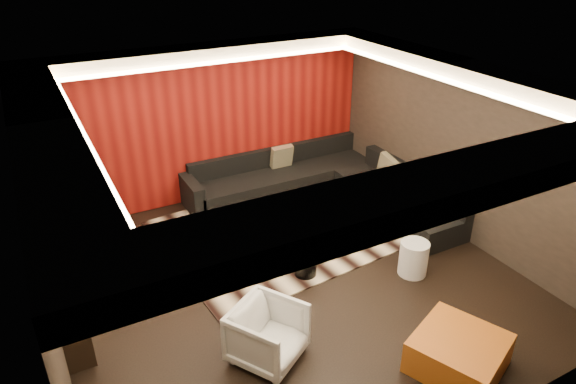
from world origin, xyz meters
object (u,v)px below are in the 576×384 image
white_side_table (413,258)px  orange_ottoman (458,353)px  sectional_sofa (324,186)px  armchair (268,334)px  drum_stool (306,263)px  coffee_table (265,232)px

white_side_table → orange_ottoman: bearing=-114.5°
orange_ottoman → sectional_sofa: bearing=78.6°
armchair → orange_ottoman: bearing=-64.2°
drum_stool → sectional_sofa: bearing=51.8°
coffee_table → white_side_table: size_ratio=2.17×
armchair → sectional_sofa: bearing=17.1°
white_side_table → orange_ottoman: (-0.74, -1.63, -0.05)m
armchair → sectional_sofa: 4.06m
coffee_table → drum_stool: bearing=-85.7°
drum_stool → coffee_table: bearing=94.3°
sectional_sofa → orange_ottoman: bearing=-101.4°
drum_stool → white_side_table: bearing=-26.5°
armchair → sectional_sofa: (2.66, 3.06, -0.08)m
coffee_table → white_side_table: (1.47, -1.84, 0.14)m
drum_stool → sectional_sofa: (1.48, 1.88, 0.06)m
white_side_table → orange_ottoman: size_ratio=0.55×
orange_ottoman → armchair: 2.15m
sectional_sofa → drum_stool: bearing=-128.2°
orange_ottoman → white_side_table: bearing=65.5°
coffee_table → white_side_table: bearing=-51.5°
white_side_table → armchair: size_ratio=0.67×
white_side_table → orange_ottoman: white_side_table is taller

